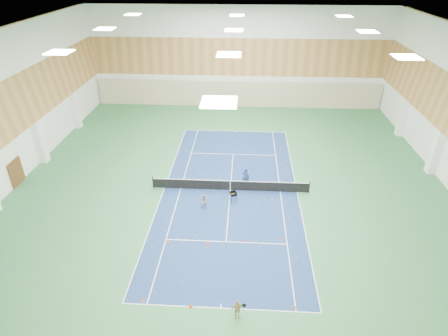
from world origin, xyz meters
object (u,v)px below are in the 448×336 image
(child_apron, at_px, (237,309))
(ball_cart, at_px, (233,197))
(coach, at_px, (246,177))
(tennis_net, at_px, (230,185))
(child_court, at_px, (204,202))

(child_apron, xyz_separation_m, ball_cart, (-0.62, 10.80, -0.17))
(coach, xyz_separation_m, child_apron, (-0.33, -13.12, -0.27))
(coach, height_order, child_apron, coach)
(tennis_net, distance_m, ball_cart, 1.61)
(child_apron, bearing_deg, tennis_net, 78.74)
(tennis_net, height_order, child_apron, child_apron)
(tennis_net, xyz_separation_m, child_apron, (0.92, -12.39, 0.06))
(coach, bearing_deg, tennis_net, 50.96)
(tennis_net, xyz_separation_m, child_court, (-1.85, -2.61, 0.04))
(child_court, distance_m, child_apron, 10.16)
(child_court, bearing_deg, tennis_net, 59.62)
(child_apron, distance_m, ball_cart, 10.82)
(child_apron, bearing_deg, child_court, 90.32)
(tennis_net, relative_size, ball_cart, 14.67)
(tennis_net, distance_m, child_apron, 12.42)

